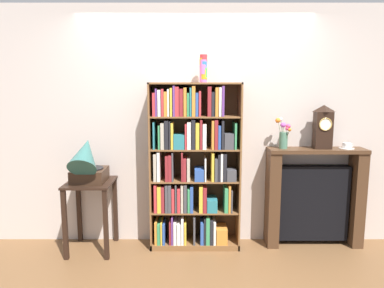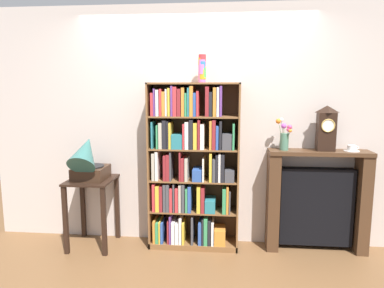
{
  "view_description": "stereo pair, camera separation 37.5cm",
  "coord_description": "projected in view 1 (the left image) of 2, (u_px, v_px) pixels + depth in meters",
  "views": [
    {
      "loc": [
        -0.03,
        -3.58,
        1.71
      ],
      "look_at": [
        -0.02,
        0.13,
        1.14
      ],
      "focal_mm": 33.22,
      "sensor_mm": 36.0,
      "label": 1
    },
    {
      "loc": [
        0.34,
        -3.56,
        1.71
      ],
      "look_at": [
        -0.02,
        0.13,
        1.14
      ],
      "focal_mm": 33.22,
      "sensor_mm": 36.0,
      "label": 2
    }
  ],
  "objects": [
    {
      "name": "bookshelf",
      "position": [
        191.0,
        169.0,
        3.79
      ],
      "size": [
        0.96,
        0.31,
        1.78
      ],
      "color": "brown",
      "rests_on": "ground"
    },
    {
      "name": "side_table_left",
      "position": [
        90.0,
        200.0,
        3.75
      ],
      "size": [
        0.47,
        0.52,
        0.75
      ],
      "color": "black",
      "rests_on": "ground"
    },
    {
      "name": "flower_vase",
      "position": [
        282.0,
        135.0,
        3.77
      ],
      "size": [
        0.18,
        0.14,
        0.33
      ],
      "color": "#4C7A60",
      "rests_on": "fireplace_mantel"
    },
    {
      "name": "wall_back",
      "position": [
        203.0,
        127.0,
        3.93
      ],
      "size": [
        4.85,
        0.08,
        2.6
      ],
      "primitive_type": "cube",
      "color": "beige",
      "rests_on": "ground"
    },
    {
      "name": "ground_plane",
      "position": [
        194.0,
        251.0,
        3.81
      ],
      "size": [
        7.85,
        6.4,
        0.02
      ],
      "primitive_type": "cube",
      "color": "brown"
    },
    {
      "name": "fireplace_mantel",
      "position": [
        312.0,
        198.0,
        3.9
      ],
      "size": [
        1.04,
        0.27,
        1.08
      ],
      "color": "#472D1C",
      "rests_on": "ground"
    },
    {
      "name": "teacup_with_saucer",
      "position": [
        345.0,
        146.0,
        3.79
      ],
      "size": [
        0.16,
        0.16,
        0.06
      ],
      "color": "white",
      "rests_on": "fireplace_mantel"
    },
    {
      "name": "cup_stack",
      "position": [
        202.0,
        69.0,
        3.64
      ],
      "size": [
        0.08,
        0.08,
        0.28
      ],
      "color": "pink",
      "rests_on": "bookshelf"
    },
    {
      "name": "gramophone",
      "position": [
        86.0,
        162.0,
        3.6
      ],
      "size": [
        0.33,
        0.53,
        0.54
      ],
      "color": "#382316",
      "rests_on": "side_table_left"
    },
    {
      "name": "mantel_clock",
      "position": [
        322.0,
        127.0,
        3.76
      ],
      "size": [
        0.18,
        0.14,
        0.46
      ],
      "color": "black",
      "rests_on": "fireplace_mantel"
    }
  ]
}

